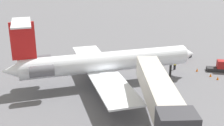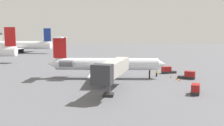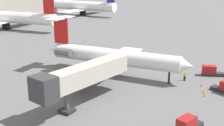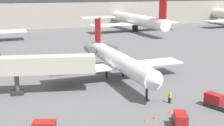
{
  "view_description": "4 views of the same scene",
  "coord_description": "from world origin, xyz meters",
  "views": [
    {
      "loc": [
        -36.35,
        7.2,
        17.51
      ],
      "look_at": [
        3.03,
        -0.85,
        3.22
      ],
      "focal_mm": 46.22,
      "sensor_mm": 36.0,
      "label": 1
    },
    {
      "loc": [
        -55.0,
        -7.57,
        10.99
      ],
      "look_at": [
        2.05,
        -1.47,
        3.9
      ],
      "focal_mm": 38.63,
      "sensor_mm": 36.0,
      "label": 2
    },
    {
      "loc": [
        -42.51,
        -26.27,
        17.67
      ],
      "look_at": [
        2.27,
        -0.09,
        2.5
      ],
      "focal_mm": 47.42,
      "sensor_mm": 36.0,
      "label": 3
    },
    {
      "loc": [
        -12.67,
        -49.33,
        15.83
      ],
      "look_at": [
        2.04,
        1.15,
        2.91
      ],
      "focal_mm": 49.48,
      "sensor_mm": 36.0,
      "label": 4
    }
  ],
  "objects": [
    {
      "name": "ground_plane",
      "position": [
        0.0,
        0.0,
        -0.05
      ],
      "size": [
        400.0,
        400.0,
        0.1
      ],
      "primitive_type": "cube",
      "color": "#5B5B60"
    },
    {
      "name": "jet_bridge",
      "position": [
        -11.56,
        -2.93,
        4.41
      ],
      "size": [
        16.88,
        5.44,
        6.1
      ],
      "color": "#B7B2A8",
      "rests_on": "ground_plane"
    },
    {
      "name": "baggage_tug_spare",
      "position": [
        4.14,
        -19.85,
        0.84
      ],
      "size": [
        2.71,
        4.24,
        1.9
      ],
      "color": "#262628",
      "rests_on": "ground_plane"
    },
    {
      "name": "traffic_cone_mid",
      "position": [
        2.34,
        -16.82,
        0.28
      ],
      "size": [
        0.36,
        0.36,
        0.55
      ],
      "color": "orange",
      "rests_on": "ground_plane"
    },
    {
      "name": "baggage_tug_lead",
      "position": [
        11.72,
        -15.79,
        0.84
      ],
      "size": [
        2.8,
        4.23,
        1.9
      ],
      "color": "#262628",
      "rests_on": "ground_plane"
    },
    {
      "name": "traffic_cone_near",
      "position": [
        4.95,
        -15.8,
        0.28
      ],
      "size": [
        0.36,
        0.36,
        0.55
      ],
      "color": "orange",
      "rests_on": "ground_plane"
    },
    {
      "name": "traffic_cone_far",
      "position": [
        0.98,
        -17.27,
        0.28
      ],
      "size": [
        0.36,
        0.36,
        0.55
      ],
      "color": "orange",
      "rests_on": "ground_plane"
    },
    {
      "name": "ground_crew_marshaller",
      "position": [
        6.51,
        -12.44,
        0.86
      ],
      "size": [
        0.41,
        0.47,
        1.69
      ],
      "color": "black",
      "rests_on": "ground_plane"
    },
    {
      "name": "regional_jet",
      "position": [
        2.89,
        0.7,
        3.55
      ],
      "size": [
        24.99,
        29.18,
        10.07
      ],
      "color": "silver",
      "rests_on": "ground_plane"
    }
  ]
}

